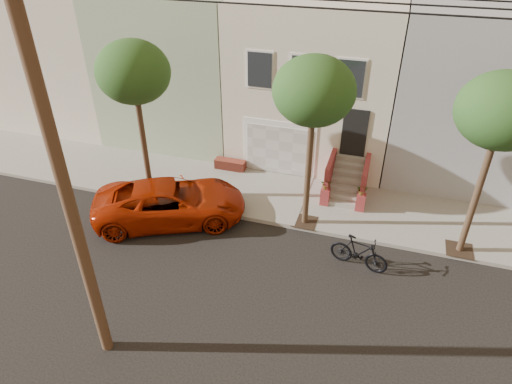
% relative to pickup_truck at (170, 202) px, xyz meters
% --- Properties ---
extents(ground, '(90.00, 90.00, 0.00)m').
position_rel_pickup_truck_xyz_m(ground, '(3.99, -2.76, -0.79)').
color(ground, black).
rests_on(ground, ground).
extents(sidewalk, '(40.00, 3.70, 0.15)m').
position_rel_pickup_truck_xyz_m(sidewalk, '(3.99, 2.59, -0.71)').
color(sidewalk, gray).
rests_on(sidewalk, ground).
extents(house_row, '(33.10, 11.70, 7.00)m').
position_rel_pickup_truck_xyz_m(house_row, '(3.99, 8.43, 2.86)').
color(house_row, beige).
rests_on(house_row, sidewalk).
extents(tree_left, '(2.70, 2.57, 6.30)m').
position_rel_pickup_truck_xyz_m(tree_left, '(-1.51, 1.14, 4.47)').
color(tree_left, '#2D2116').
rests_on(tree_left, sidewalk).
extents(tree_mid, '(2.70, 2.57, 6.30)m').
position_rel_pickup_truck_xyz_m(tree_mid, '(4.99, 1.14, 4.47)').
color(tree_mid, '#2D2116').
rests_on(tree_mid, sidewalk).
extents(tree_right, '(2.70, 2.57, 6.30)m').
position_rel_pickup_truck_xyz_m(tree_right, '(10.49, 1.14, 4.47)').
color(tree_right, '#2D2116').
rests_on(tree_right, sidewalk).
extents(pickup_truck, '(6.23, 4.75, 1.57)m').
position_rel_pickup_truck_xyz_m(pickup_truck, '(0.00, 0.00, 0.00)').
color(pickup_truck, '#A52105').
rests_on(pickup_truck, ground).
extents(motorcycle, '(2.04, 0.97, 1.18)m').
position_rel_pickup_truck_xyz_m(motorcycle, '(7.17, -0.61, -0.19)').
color(motorcycle, black).
rests_on(motorcycle, ground).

